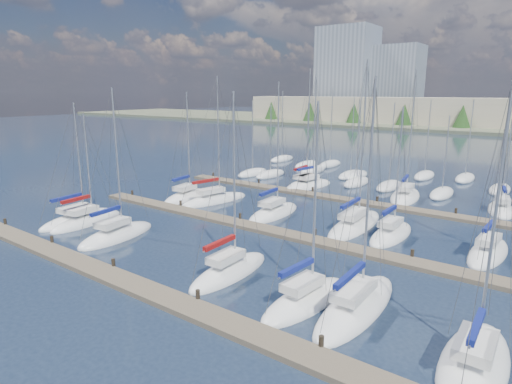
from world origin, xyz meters
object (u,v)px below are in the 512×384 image
Objects in this scene: sailboat_i at (214,200)px; sailboat_m at (488,253)px; sailboat_d at (230,271)px; sailboat_k at (355,225)px; sailboat_b at (87,221)px; sailboat_f at (356,306)px; sailboat_g at (474,363)px; sailboat_o at (310,185)px; sailboat_a at (78,219)px; sailboat_l at (391,234)px; sailboat_p at (405,196)px; sailboat_c at (117,235)px; sailboat_j at (274,213)px; sailboat_n at (304,184)px; sailboat_q at (501,210)px; sailboat_e at (306,300)px; sailboat_h at (187,197)px.

sailboat_m is at bearing 11.89° from sailboat_i.
sailboat_d is at bearing -130.60° from sailboat_m.
sailboat_b is at bearing -148.47° from sailboat_k.
sailboat_f is 1.06× the size of sailboat_d.
sailboat_k is at bearing 127.20° from sailboat_g.
sailboat_k is 16.41m from sailboat_i.
sailboat_a is at bearing -102.00° from sailboat_o.
sailboat_k reaches higher than sailboat_l.
sailboat_p is 1.31× the size of sailboat_l.
sailboat_m is at bearing -5.38° from sailboat_k.
sailboat_l is (-2.74, 13.50, 0.00)m from sailboat_f.
sailboat_j is at bearing 55.35° from sailboat_c.
sailboat_m is at bearing 16.60° from sailboat_b.
sailboat_d is at bearing -8.20° from sailboat_a.
sailboat_b is at bearing 175.14° from sailboat_d.
sailboat_f is 0.92× the size of sailboat_o.
sailboat_m is 0.76× the size of sailboat_i.
sailboat_n reaches higher than sailboat_l.
sailboat_i reaches higher than sailboat_j.
sailboat_m is at bearing -96.97° from sailboat_q.
sailboat_k reaches higher than sailboat_e.
sailboat_i is at bearing -108.66° from sailboat_n.
sailboat_j is (-14.51, 13.12, 0.00)m from sailboat_f.
sailboat_h reaches higher than sailboat_e.
sailboat_o is at bearing 129.48° from sailboat_g.
sailboat_e is at bearing -89.60° from sailboat_l.
sailboat_m is 0.89× the size of sailboat_e.
sailboat_f is at bearing -68.48° from sailboat_k.
sailboat_f is 28.04m from sailboat_q.
sailboat_c is at bearing -142.35° from sailboat_q.
sailboat_n is (3.88, 13.28, 0.00)m from sailboat_i.
sailboat_a is 0.76× the size of sailboat_n.
sailboat_f is at bearing -46.48° from sailboat_o.
sailboat_a is (-25.48, -13.30, 0.00)m from sailboat_l.
sailboat_c is (-6.89, -13.56, -0.00)m from sailboat_j.
sailboat_c is (-26.01, -14.08, -0.00)m from sailboat_m.
sailboat_h is at bearing 75.56° from sailboat_a.
sailboat_q is 0.69× the size of sailboat_o.
sailboat_i is (-27.31, -0.29, 0.01)m from sailboat_m.
sailboat_k is at bearing 26.65° from sailboat_a.
sailboat_j is (12.42, 12.82, 0.01)m from sailboat_b.
sailboat_j reaches higher than sailboat_c.
sailboat_n is (-0.89, 0.19, 0.00)m from sailboat_o.
sailboat_k is 26.00m from sailboat_a.
sailboat_q is (10.00, 13.60, -0.01)m from sailboat_k.
sailboat_b is 12.42m from sailboat_h.
sailboat_c is (-15.29, -28.30, -0.01)m from sailboat_p.
sailboat_i is 0.98× the size of sailboat_o.
sailboat_p reaches higher than sailboat_c.
sailboat_h reaches higher than sailboat_q.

